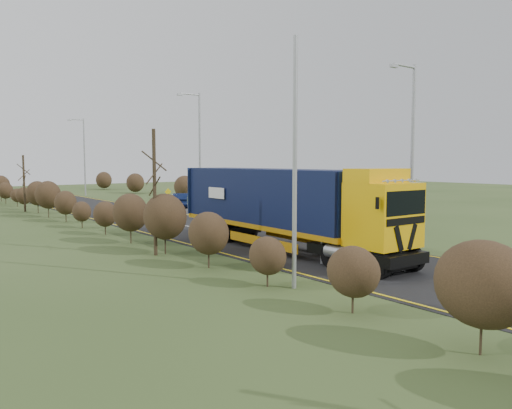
{
  "coord_description": "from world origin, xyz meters",
  "views": [
    {
      "loc": [
        -17.12,
        -17.79,
        4.53
      ],
      "look_at": [
        -1.15,
        3.02,
        2.24
      ],
      "focal_mm": 35.0,
      "sensor_mm": 36.0,
      "label": 1
    }
  ],
  "objects_px": {
    "car_red_hatchback": "(214,205)",
    "speed_sign": "(233,197)",
    "lorry": "(284,203)",
    "car_blue_sedan": "(181,200)",
    "streetlight_near": "(411,149)"
  },
  "relations": [
    {
      "from": "car_red_hatchback",
      "to": "speed_sign",
      "type": "distance_m",
      "value": 6.53
    },
    {
      "from": "lorry",
      "to": "car_blue_sedan",
      "type": "xyz_separation_m",
      "value": [
        7.48,
        24.14,
        -1.71
      ]
    },
    {
      "from": "car_blue_sedan",
      "to": "speed_sign",
      "type": "xyz_separation_m",
      "value": [
        -2.42,
        -12.47,
        1.13
      ]
    },
    {
      "from": "car_blue_sedan",
      "to": "speed_sign",
      "type": "distance_m",
      "value": 12.75
    },
    {
      "from": "lorry",
      "to": "streetlight_near",
      "type": "bearing_deg",
      "value": -32.34
    },
    {
      "from": "car_blue_sedan",
      "to": "speed_sign",
      "type": "relative_size",
      "value": 1.63
    },
    {
      "from": "car_red_hatchback",
      "to": "streetlight_near",
      "type": "relative_size",
      "value": 0.46
    },
    {
      "from": "lorry",
      "to": "car_red_hatchback",
      "type": "distance_m",
      "value": 19.22
    },
    {
      "from": "car_blue_sedan",
      "to": "streetlight_near",
      "type": "bearing_deg",
      "value": 118.32
    },
    {
      "from": "streetlight_near",
      "to": "speed_sign",
      "type": "distance_m",
      "value": 15.64
    },
    {
      "from": "car_blue_sedan",
      "to": "streetlight_near",
      "type": "xyz_separation_m",
      "value": [
        -2.09,
        -27.75,
        4.47
      ]
    },
    {
      "from": "lorry",
      "to": "speed_sign",
      "type": "bearing_deg",
      "value": 67.99
    },
    {
      "from": "lorry",
      "to": "streetlight_near",
      "type": "distance_m",
      "value": 7.05
    },
    {
      "from": "lorry",
      "to": "car_blue_sedan",
      "type": "height_order",
      "value": "lorry"
    },
    {
      "from": "speed_sign",
      "to": "streetlight_near",
      "type": "bearing_deg",
      "value": -88.76
    }
  ]
}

